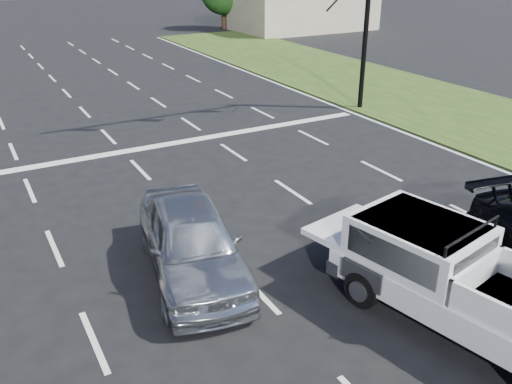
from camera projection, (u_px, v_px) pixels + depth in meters
ground at (322, 269)px, 12.55m from camera, size 160.00×160.00×0.00m
road_markings at (206, 174)px, 17.77m from camera, size 17.75×60.00×0.01m
grass_shoulder_right at (490, 122)px, 23.07m from camera, size 8.00×60.00×0.06m
traffic_signal at (322, 3)px, 22.15m from camera, size 9.11×0.31×7.00m
building_right at (303, 9)px, 48.64m from camera, size 12.00×7.00×3.60m
pickup_truck at (465, 283)px, 10.27m from camera, size 3.11×5.90×2.10m
silver_sedan at (192, 242)px, 12.02m from camera, size 2.86×5.17×1.67m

